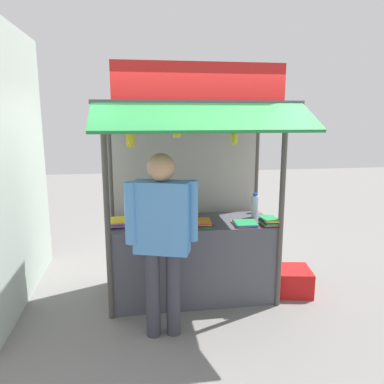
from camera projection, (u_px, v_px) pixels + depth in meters
ground_plane at (192, 295)px, 4.51m from camera, size 20.00×20.00×0.00m
stall_counter at (192, 259)px, 4.41m from camera, size 1.84×0.74×0.91m
stall_structure at (190, 162)px, 4.31m from camera, size 2.04×1.62×2.60m
water_bottle_center at (191, 207)px, 4.52m from camera, size 0.07×0.07×0.25m
water_bottle_mid_left at (128, 209)px, 4.33m from camera, size 0.09×0.09×0.31m
water_bottle_far_left at (256, 204)px, 4.72m from camera, size 0.07×0.07×0.24m
water_bottle_front_left at (255, 206)px, 4.48m from camera, size 0.08×0.08×0.30m
magazine_stack_back_left at (245, 223)px, 4.20m from camera, size 0.27×0.30×0.03m
magazine_stack_far_right at (203, 223)px, 4.20m from camera, size 0.22×0.28×0.05m
magazine_stack_right at (270, 221)px, 4.18m from camera, size 0.21×0.25×0.09m
magazine_stack_rear_center at (117, 223)px, 4.16m from camera, size 0.23×0.31×0.07m
banana_bunch_inner_right at (234, 138)px, 3.72m from camera, size 0.09×0.09×0.30m
banana_bunch_inner_left at (130, 139)px, 3.57m from camera, size 0.09×0.09×0.31m
banana_bunch_rightmost at (177, 131)px, 3.63m from camera, size 0.10×0.09×0.23m
vendor_person at (162, 229)px, 3.49m from camera, size 0.68×0.36×1.78m
plastic_crate at (292, 281)px, 4.56m from camera, size 0.50×0.50×0.30m
neighbour_wall at (10, 167)px, 4.19m from camera, size 0.20×2.40×3.09m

